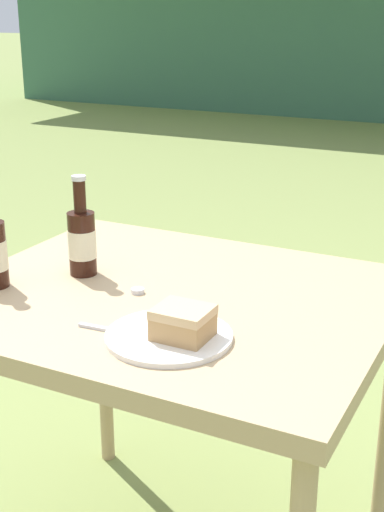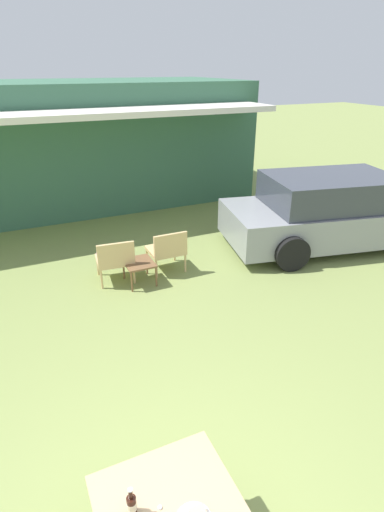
% 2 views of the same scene
% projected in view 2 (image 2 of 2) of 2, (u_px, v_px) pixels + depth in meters
% --- Properties ---
extents(cabin_building, '(11.90, 5.05, 2.92)m').
position_uv_depth(cabin_building, '(4.00, 147.00, 9.66)').
color(cabin_building, '#38664C').
rests_on(cabin_building, ground_plane).
extents(parked_car, '(4.63, 2.62, 1.39)m').
position_uv_depth(parked_car, '(335.00, 212.00, 7.81)').
color(parked_car, gray).
rests_on(parked_car, ground_plane).
extents(wicker_chair_cushioned, '(0.64, 0.60, 0.76)m').
position_uv_depth(wicker_chair_cushioned, '(115.00, 258.00, 6.51)').
color(wicker_chair_cushioned, tan).
rests_on(wicker_chair_cushioned, ground_plane).
extents(wicker_chair_plain, '(0.59, 0.55, 0.76)m').
position_uv_depth(wicker_chair_plain, '(167.00, 249.00, 6.83)').
color(wicker_chair_plain, tan).
rests_on(wicker_chair_plain, ground_plane).
extents(garden_side_table, '(0.46, 0.52, 0.38)m').
position_uv_depth(garden_side_table, '(139.00, 264.00, 6.49)').
color(garden_side_table, brown).
rests_on(garden_side_table, ground_plane).
extents(patio_table, '(0.90, 0.76, 0.75)m').
position_uv_depth(patio_table, '(167.00, 506.00, 2.59)').
color(patio_table, tan).
rests_on(patio_table, ground_plane).
extents(cola_bottle_near, '(0.06, 0.06, 0.22)m').
position_uv_depth(cola_bottle_near, '(132.00, 505.00, 2.45)').
color(cola_bottle_near, black).
rests_on(cola_bottle_near, patio_table).
extents(loose_bottle_cap, '(0.03, 0.03, 0.01)m').
position_uv_depth(loose_bottle_cap, '(160.00, 507.00, 2.51)').
color(loose_bottle_cap, silver).
rests_on(loose_bottle_cap, patio_table).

